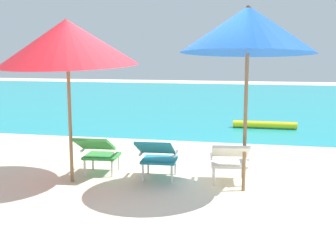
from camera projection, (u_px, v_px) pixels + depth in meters
The scene contains 8 objects.
ground_plane at pixel (200, 132), 10.60m from camera, with size 40.00×40.00×0.00m, color beige.
ocean_band at pixel (227, 99), 18.20m from camera, with size 40.00×18.00×0.01m, color teal.
swim_buoy at pixel (265, 125), 11.13m from camera, with size 0.18×0.18×1.60m, color yellow.
lounge_chair_left at pixel (99, 151), 6.80m from camera, with size 0.60×0.91×0.68m.
lounge_chair_center at pixel (157, 155), 6.54m from camera, with size 0.59×0.90×0.68m.
lounge_chair_right at pixel (230, 158), 6.32m from camera, with size 0.65×0.94×0.68m.
beach_umbrella_left at pixel (67, 43), 6.21m from camera, with size 2.33×2.36×2.43m.
beach_umbrella_right at pixel (248, 30), 5.76m from camera, with size 1.86×1.89×2.58m.
Camera 1 is at (1.47, -6.36, 1.91)m, focal length 46.73 mm.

